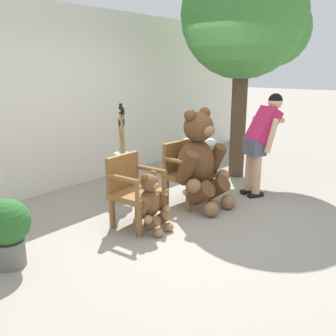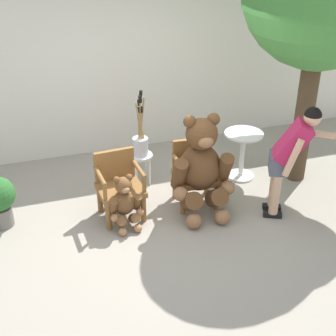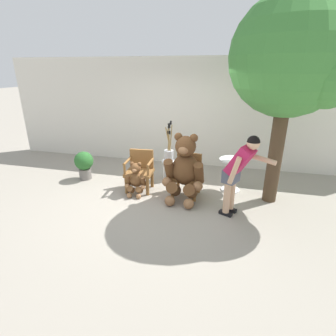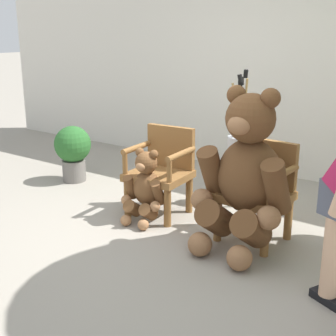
# 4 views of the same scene
# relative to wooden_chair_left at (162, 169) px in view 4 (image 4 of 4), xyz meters

# --- Properties ---
(ground_plane) EXTENTS (60.00, 60.00, 0.00)m
(ground_plane) POSITION_rel_wooden_chair_left_xyz_m (0.52, -0.43, -0.46)
(ground_plane) COLOR gray
(back_wall) EXTENTS (10.00, 0.16, 2.80)m
(back_wall) POSITION_rel_wooden_chair_left_xyz_m (0.52, 1.97, 0.94)
(back_wall) COLOR silver
(back_wall) RESTS_ON ground
(wooden_chair_left) EXTENTS (0.59, 0.56, 0.86)m
(wooden_chair_left) POSITION_rel_wooden_chair_left_xyz_m (0.00, 0.00, 0.00)
(wooden_chair_left) COLOR brown
(wooden_chair_left) RESTS_ON ground
(wooden_chair_right) EXTENTS (0.60, 0.56, 0.86)m
(wooden_chair_right) POSITION_rel_wooden_chair_left_xyz_m (1.03, -0.00, 0.00)
(wooden_chair_right) COLOR brown
(wooden_chair_right) RESTS_ON ground
(teddy_bear_large) EXTENTS (0.82, 0.79, 1.36)m
(teddy_bear_large) POSITION_rel_wooden_chair_left_xyz_m (1.02, -0.25, 0.20)
(teddy_bear_large) COLOR brown
(teddy_bear_large) RESTS_ON ground
(teddy_bear_small) EXTENTS (0.43, 0.42, 0.72)m
(teddy_bear_small) POSITION_rel_wooden_chair_left_xyz_m (0.01, -0.28, -0.11)
(teddy_bear_small) COLOR brown
(teddy_bear_small) RESTS_ON ground
(white_stool) EXTENTS (0.34, 0.34, 0.46)m
(white_stool) POSITION_rel_wooden_chair_left_xyz_m (0.47, 0.69, -0.11)
(white_stool) COLOR silver
(white_stool) RESTS_ON ground
(brush_bucket) EXTENTS (0.22, 0.22, 0.94)m
(brush_bucket) POSITION_rel_wooden_chair_left_xyz_m (0.48, 0.69, 0.21)
(brush_bucket) COLOR silver
(brush_bucket) RESTS_ON white_stool
(potted_plant) EXTENTS (0.44, 0.44, 0.68)m
(potted_plant) POSITION_rel_wooden_chair_left_xyz_m (-1.48, 0.21, -0.07)
(potted_plant) COLOR slate
(potted_plant) RESTS_ON ground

